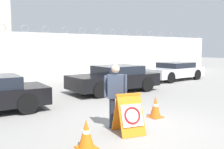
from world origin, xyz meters
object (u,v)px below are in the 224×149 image
Objects in this scene: barricade_sign at (129,114)px; parked_car_far_side at (174,71)px; parked_car_rear_sedan at (115,79)px; security_guard at (115,93)px; traffic_cone_mid at (156,107)px; traffic_cone_near at (86,134)px.

parked_car_far_side is (9.19, 6.57, 0.11)m from barricade_sign.
security_guard is at bearing 54.10° from parked_car_rear_sedan.
parked_car_far_side is at bearing -113.34° from security_guard.
traffic_cone_mid is 4.73m from parked_car_rear_sedan.
security_guard is at bearing 30.45° from parked_car_far_side.
barricade_sign is 1.76m from traffic_cone_mid.
traffic_cone_near is 7.05m from parked_car_rear_sedan.
barricade_sign is 0.23× the size of parked_car_rear_sedan.
parked_car_rear_sedan is (1.60, 4.44, 0.33)m from traffic_cone_mid.
traffic_cone_near is (-1.37, -0.22, -0.19)m from barricade_sign.
barricade_sign is 0.60× the size of security_guard.
security_guard is 1.68m from traffic_cone_near.
parked_car_rear_sedan reaches higher than parked_car_far_side.
parked_car_far_side is (5.98, 1.44, -0.05)m from parked_car_rear_sedan.
parked_car_far_side is (10.56, 6.79, 0.30)m from traffic_cone_near.
traffic_cone_mid reaches higher than traffic_cone_near.
traffic_cone_near is 12.56m from parked_car_far_side.
parked_car_rear_sedan is at bearing 10.94° from parked_car_far_side.
parked_car_rear_sedan reaches higher than traffic_cone_near.
parked_car_rear_sedan is at bearing 49.41° from traffic_cone_near.
traffic_cone_mid is 9.60m from parked_car_far_side.
security_guard reaches higher than parked_car_far_side.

